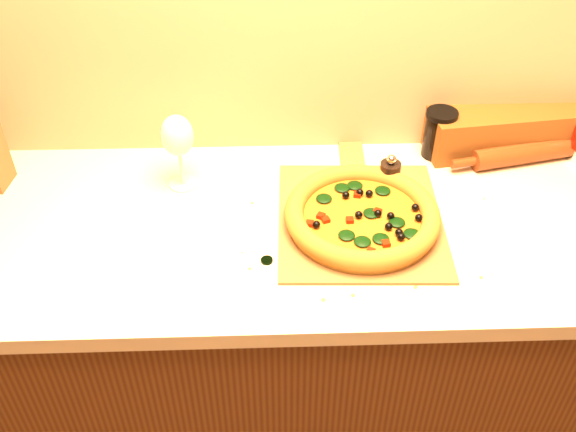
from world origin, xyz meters
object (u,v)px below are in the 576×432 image
object	(u,v)px
pizza_peel	(359,214)
dark_jar	(439,133)
wine_glass	(177,137)
pizza	(362,216)
rolling_pin	(523,154)
pepper_grinder	(390,175)

from	to	relation	value
pizza_peel	dark_jar	world-z (taller)	dark_jar
wine_glass	dark_jar	distance (m)	0.68
pizza	dark_jar	world-z (taller)	dark_jar
pizza_peel	dark_jar	distance (m)	0.35
rolling_pin	wine_glass	xyz separation A→B (m)	(-0.89, -0.07, 0.11)
wine_glass	rolling_pin	bearing A→B (deg)	4.44
pepper_grinder	dark_jar	world-z (taller)	dark_jar
pizza	dark_jar	distance (m)	0.37
pizza_peel	pepper_grinder	distance (m)	0.14
pizza_peel	dark_jar	bearing A→B (deg)	48.84
pizza	pepper_grinder	size ratio (longest dim) A/B	3.70
pizza_peel	dark_jar	xyz separation A→B (m)	(0.24, 0.25, 0.06)
pizza_peel	rolling_pin	world-z (taller)	rolling_pin
pizza	wine_glass	distance (m)	0.48
pepper_grinder	rolling_pin	distance (m)	0.38
pizza_peel	rolling_pin	size ratio (longest dim) A/B	1.45
pizza	dark_jar	bearing A→B (deg)	50.74
pepper_grinder	wine_glass	distance (m)	0.53
rolling_pin	wine_glass	size ratio (longest dim) A/B	2.02
pizza	dark_jar	size ratio (longest dim) A/B	2.72
pizza	pizza_peel	bearing A→B (deg)	89.18
pizza	rolling_pin	size ratio (longest dim) A/B	0.89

